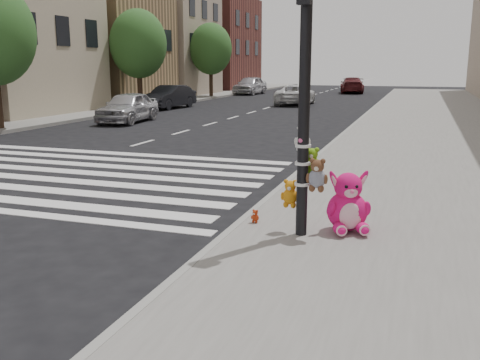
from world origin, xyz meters
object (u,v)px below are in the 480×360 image
at_px(signal_pole, 306,127).
at_px(car_silver_far, 128,107).
at_px(red_teddy, 255,216).
at_px(car_dark_far, 169,97).
at_px(car_white_near, 296,95).
at_px(pink_bunny, 348,206).

relative_size(signal_pole, car_silver_far, 1.00).
bearing_deg(red_teddy, car_silver_far, 139.50).
bearing_deg(car_dark_far, car_white_near, 44.73).
bearing_deg(signal_pole, car_silver_far, 128.42).
distance_m(signal_pole, car_silver_far, 17.49).
bearing_deg(red_teddy, signal_pole, -8.57).
bearing_deg(car_silver_far, signal_pole, -56.77).
xyz_separation_m(signal_pole, car_silver_far, (-10.85, 13.68, -1.02)).
height_order(pink_bunny, car_white_near, car_white_near).
bearing_deg(car_silver_far, car_dark_far, 96.84).
height_order(signal_pole, pink_bunny, signal_pole).
relative_size(car_dark_far, car_white_near, 0.89).
relative_size(red_teddy, car_white_near, 0.05).
relative_size(signal_pole, car_white_near, 0.88).
height_order(signal_pole, red_teddy, signal_pole).
bearing_deg(pink_bunny, car_dark_far, 99.85).
xyz_separation_m(pink_bunny, red_teddy, (-1.41, -0.04, -0.27)).
distance_m(red_teddy, car_silver_far, 16.71).
bearing_deg(car_white_near, pink_bunny, 100.52).
bearing_deg(red_teddy, pink_bunny, 14.07).
distance_m(red_teddy, car_dark_far, 23.77).
height_order(pink_bunny, car_silver_far, car_silver_far).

